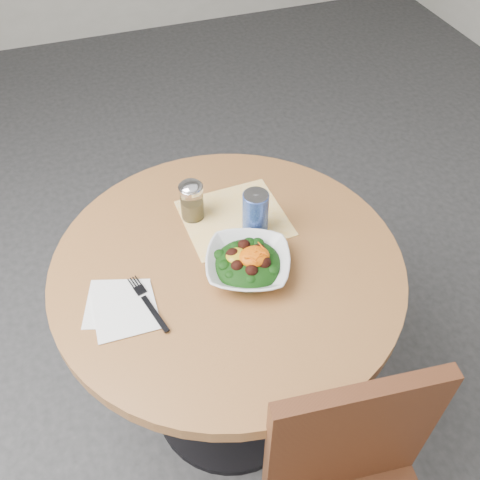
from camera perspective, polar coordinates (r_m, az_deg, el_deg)
The scene contains 8 objects.
ground at distance 1.98m, azimuth -0.96°, elevation -16.80°, with size 6.00×6.00×0.00m, color #2D2D2F.
table at distance 1.51m, azimuth -1.22°, elevation -7.30°, with size 0.90×0.90×0.75m.
cloth_napkin at distance 1.47m, azimuth -0.61°, elevation 2.35°, with size 0.27×0.25×0.00m, color #F59E0C.
paper_napkins at distance 1.30m, azimuth -12.55°, elevation -7.03°, with size 0.18×0.20×0.00m.
salad_bowl at distance 1.32m, azimuth 0.85°, elevation -2.51°, with size 0.27×0.27×0.08m.
fork at distance 1.29m, azimuth -9.86°, elevation -6.51°, with size 0.06×0.19×0.00m.
spice_shaker at distance 1.44m, azimuth -5.16°, elevation 4.21°, with size 0.07×0.07×0.12m.
beverage_can at distance 1.39m, azimuth 1.65°, elevation 2.89°, with size 0.07×0.07×0.13m.
Camera 1 is at (-0.26, -0.86, 1.77)m, focal length 40.00 mm.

